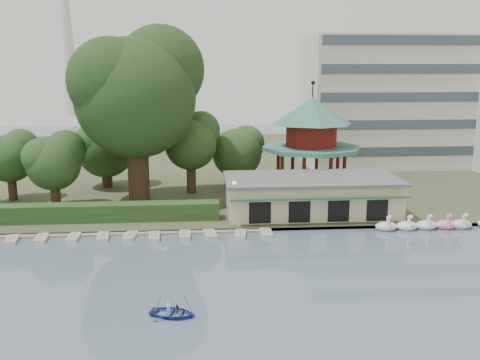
{
  "coord_description": "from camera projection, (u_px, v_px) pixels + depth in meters",
  "views": [
    {
      "loc": [
        -1.93,
        -33.13,
        16.29
      ],
      "look_at": [
        2.0,
        18.0,
        5.0
      ],
      "focal_mm": 40.0,
      "sensor_mm": 36.0,
      "label": 1
    }
  ],
  "objects": [
    {
      "name": "boathouse",
      "position": [
        311.0,
        195.0,
        57.54
      ],
      "size": [
        18.6,
        9.39,
        3.9
      ],
      "color": "beige",
      "rests_on": "shore"
    },
    {
      "name": "embankment",
      "position": [
        220.0,
        230.0,
        52.72
      ],
      "size": [
        220.0,
        0.6,
        0.3
      ],
      "primitive_type": "cube",
      "color": "gray",
      "rests_on": "ground"
    },
    {
      "name": "swan_boats",
      "position": [
        477.0,
        224.0,
        53.81
      ],
      "size": [
        21.7,
        2.03,
        1.92
      ],
      "color": "silver",
      "rests_on": "ground"
    },
    {
      "name": "rowboat_with_passengers",
      "position": [
        173.0,
        310.0,
        34.97
      ],
      "size": [
        4.97,
        4.13,
        2.01
      ],
      "color": "#2844A3",
      "rests_on": "ground"
    },
    {
      "name": "moored_rowboats",
      "position": [
        101.0,
        237.0,
        50.44
      ],
      "size": [
        32.5,
        2.74,
        0.36
      ],
      "color": "beige",
      "rests_on": "ground"
    },
    {
      "name": "hedge",
      "position": [
        72.0,
        213.0,
        54.47
      ],
      "size": [
        30.0,
        2.0,
        1.8
      ],
      "primitive_type": "cube",
      "color": "#284A20",
      "rests_on": "shore"
    },
    {
      "name": "office_building",
      "position": [
        419.0,
        105.0,
        83.97
      ],
      "size": [
        38.0,
        18.0,
        20.0
      ],
      "color": "silver",
      "rests_on": "shore"
    },
    {
      "name": "ground_plane",
      "position": [
        231.0,
        310.0,
        35.91
      ],
      "size": [
        220.0,
        220.0,
        0.0
      ],
      "primitive_type": "plane",
      "color": "slate",
      "rests_on": "ground"
    },
    {
      "name": "dock",
      "position": [
        97.0,
        233.0,
        51.73
      ],
      "size": [
        34.0,
        1.6,
        0.24
      ],
      "primitive_type": "cube",
      "color": "gray",
      "rests_on": "ground"
    },
    {
      "name": "big_tree",
      "position": [
        137.0,
        89.0,
        59.84
      ],
      "size": [
        14.94,
        13.92,
        20.22
      ],
      "color": "#3A281C",
      "rests_on": "shore"
    },
    {
      "name": "pavilion",
      "position": [
        312.0,
        135.0,
        66.36
      ],
      "size": [
        12.4,
        12.4,
        13.5
      ],
      "color": "beige",
      "rests_on": "shore"
    },
    {
      "name": "lamp_post",
      "position": [
        234.0,
        194.0,
        53.8
      ],
      "size": [
        0.36,
        0.36,
        4.28
      ],
      "color": "black",
      "rests_on": "shore"
    },
    {
      "name": "small_trees",
      "position": [
        117.0,
        149.0,
        65.26
      ],
      "size": [
        39.44,
        16.87,
        10.09
      ],
      "color": "#3A281C",
      "rests_on": "shore"
    },
    {
      "name": "broadcast_tower",
      "position": [
        65.0,
        3.0,
        161.78
      ],
      "size": [
        8.0,
        8.0,
        96.0
      ],
      "color": "silver",
      "rests_on": "ground"
    },
    {
      "name": "shore",
      "position": [
        212.0,
        164.0,
        86.5
      ],
      "size": [
        220.0,
        70.0,
        0.4
      ],
      "primitive_type": "cube",
      "color": "#424930",
      "rests_on": "ground"
    }
  ]
}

